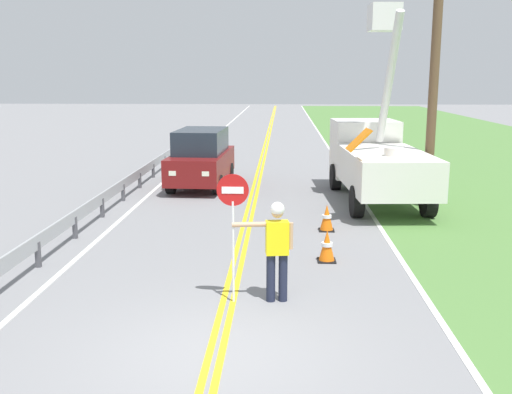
{
  "coord_description": "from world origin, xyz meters",
  "views": [
    {
      "loc": [
        0.94,
        -8.03,
        3.97
      ],
      "look_at": [
        0.35,
        5.62,
        1.2
      ],
      "focal_mm": 41.7,
      "sensor_mm": 36.0,
      "label": 1
    }
  ],
  "objects_px": {
    "oncoming_suv_nearest": "(201,158)",
    "traffic_cone_lead": "(327,246)",
    "utility_bucket_truck": "(376,156)",
    "flagger_worker": "(277,245)",
    "utility_pole_near": "(435,68)",
    "stop_sign_paddle": "(233,209)",
    "traffic_cone_mid": "(327,218)"
  },
  "relations": [
    {
      "from": "stop_sign_paddle",
      "to": "utility_bucket_truck",
      "type": "xyz_separation_m",
      "value": [
        3.89,
        9.28,
        -0.27
      ]
    },
    {
      "from": "stop_sign_paddle",
      "to": "oncoming_suv_nearest",
      "type": "relative_size",
      "value": 0.5
    },
    {
      "from": "utility_bucket_truck",
      "to": "utility_pole_near",
      "type": "relative_size",
      "value": 0.85
    },
    {
      "from": "flagger_worker",
      "to": "stop_sign_paddle",
      "type": "relative_size",
      "value": 0.78
    },
    {
      "from": "oncoming_suv_nearest",
      "to": "stop_sign_paddle",
      "type": "bearing_deg",
      "value": -79.56
    },
    {
      "from": "flagger_worker",
      "to": "utility_bucket_truck",
      "type": "relative_size",
      "value": 0.26
    },
    {
      "from": "stop_sign_paddle",
      "to": "traffic_cone_mid",
      "type": "distance_m",
      "value": 5.7
    },
    {
      "from": "oncoming_suv_nearest",
      "to": "traffic_cone_mid",
      "type": "bearing_deg",
      "value": -56.48
    },
    {
      "from": "traffic_cone_mid",
      "to": "stop_sign_paddle",
      "type": "bearing_deg",
      "value": -111.59
    },
    {
      "from": "stop_sign_paddle",
      "to": "traffic_cone_lead",
      "type": "distance_m",
      "value": 3.39
    },
    {
      "from": "traffic_cone_mid",
      "to": "traffic_cone_lead",
      "type": "bearing_deg",
      "value": -94.06
    },
    {
      "from": "utility_bucket_truck",
      "to": "traffic_cone_lead",
      "type": "distance_m",
      "value": 7.17
    },
    {
      "from": "flagger_worker",
      "to": "utility_pole_near",
      "type": "bearing_deg",
      "value": 60.49
    },
    {
      "from": "flagger_worker",
      "to": "utility_bucket_truck",
      "type": "height_order",
      "value": "utility_bucket_truck"
    },
    {
      "from": "oncoming_suv_nearest",
      "to": "utility_pole_near",
      "type": "xyz_separation_m",
      "value": [
        7.45,
        -3.16,
        3.18
      ]
    },
    {
      "from": "traffic_cone_lead",
      "to": "traffic_cone_mid",
      "type": "relative_size",
      "value": 1.0
    },
    {
      "from": "flagger_worker",
      "to": "traffic_cone_lead",
      "type": "xyz_separation_m",
      "value": [
        1.08,
        2.4,
        -0.71
      ]
    },
    {
      "from": "flagger_worker",
      "to": "stop_sign_paddle",
      "type": "xyz_separation_m",
      "value": [
        -0.76,
        -0.09,
        0.66
      ]
    },
    {
      "from": "flagger_worker",
      "to": "stop_sign_paddle",
      "type": "bearing_deg",
      "value": -173.16
    },
    {
      "from": "utility_pole_near",
      "to": "flagger_worker",
      "type": "bearing_deg",
      "value": -119.51
    },
    {
      "from": "stop_sign_paddle",
      "to": "flagger_worker",
      "type": "bearing_deg",
      "value": 6.84
    },
    {
      "from": "oncoming_suv_nearest",
      "to": "traffic_cone_lead",
      "type": "height_order",
      "value": "oncoming_suv_nearest"
    },
    {
      "from": "oncoming_suv_nearest",
      "to": "utility_pole_near",
      "type": "bearing_deg",
      "value": -22.98
    },
    {
      "from": "flagger_worker",
      "to": "oncoming_suv_nearest",
      "type": "xyz_separation_m",
      "value": [
        -2.86,
        11.28,
        0.01
      ]
    },
    {
      "from": "traffic_cone_lead",
      "to": "traffic_cone_mid",
      "type": "height_order",
      "value": "same"
    },
    {
      "from": "utility_pole_near",
      "to": "traffic_cone_lead",
      "type": "relative_size",
      "value": 11.59
    },
    {
      "from": "stop_sign_paddle",
      "to": "utility_pole_near",
      "type": "xyz_separation_m",
      "value": [
        5.36,
        8.21,
        2.53
      ]
    },
    {
      "from": "stop_sign_paddle",
      "to": "traffic_cone_mid",
      "type": "bearing_deg",
      "value": 68.41
    },
    {
      "from": "oncoming_suv_nearest",
      "to": "traffic_cone_mid",
      "type": "xyz_separation_m",
      "value": [
        4.13,
        -6.23,
        -0.72
      ]
    },
    {
      "from": "flagger_worker",
      "to": "utility_bucket_truck",
      "type": "xyz_separation_m",
      "value": [
        3.13,
        9.19,
        0.39
      ]
    },
    {
      "from": "stop_sign_paddle",
      "to": "traffic_cone_mid",
      "type": "relative_size",
      "value": 3.33
    },
    {
      "from": "flagger_worker",
      "to": "traffic_cone_mid",
      "type": "distance_m",
      "value": 5.25
    }
  ]
}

